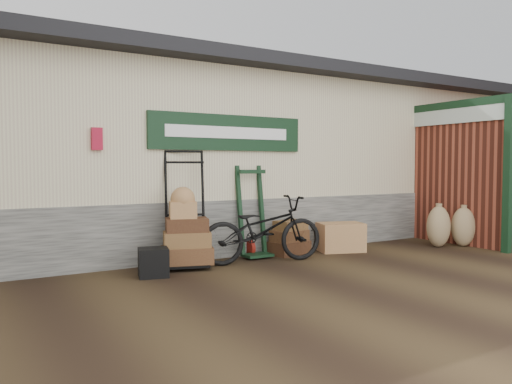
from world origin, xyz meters
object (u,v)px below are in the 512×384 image
bicycle (262,226)px  suitcase_stack (289,237)px  wicker_hamper (341,237)px  porter_trolley (185,207)px  black_trunk (153,262)px  green_barrow (252,212)px

bicycle → suitcase_stack: bearing=-54.1°
suitcase_stack → wicker_hamper: size_ratio=0.86×
porter_trolley → black_trunk: (-0.63, -0.43, -0.66)m
suitcase_stack → bicycle: bearing=-153.6°
green_barrow → bicycle: green_barrow is taller
wicker_hamper → porter_trolley: bearing=176.1°
suitcase_stack → black_trunk: (-2.45, -0.44, -0.09)m
porter_trolley → green_barrow: bearing=23.9°
porter_trolley → wicker_hamper: 2.80m
green_barrow → suitcase_stack: 0.77m
suitcase_stack → bicycle: bicycle is taller
porter_trolley → suitcase_stack: 1.90m
porter_trolley → black_trunk: porter_trolley is taller
green_barrow → bicycle: bearing=-104.3°
wicker_hamper → bicycle: (-1.66, -0.17, 0.31)m
black_trunk → green_barrow: bearing=17.3°
wicker_hamper → black_trunk: size_ratio=1.96×
porter_trolley → green_barrow: size_ratio=1.18×
porter_trolley → wicker_hamper: size_ratio=2.31×
suitcase_stack → wicker_hamper: (0.92, -0.20, -0.04)m
wicker_hamper → black_trunk: 3.37m
suitcase_stack → porter_trolley: bearing=-179.6°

